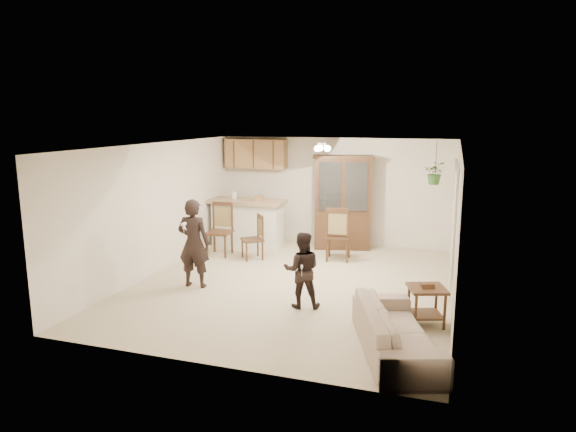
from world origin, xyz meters
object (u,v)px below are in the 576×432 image
(adult, at_px, (193,237))
(chair_bar, at_px, (220,241))
(china_hutch, at_px, (343,203))
(chair_hutch_left, at_px, (252,247))
(child, at_px, (302,266))
(side_table, at_px, (426,305))
(sofa, at_px, (396,325))
(chair_hutch_right, at_px, (338,245))

(adult, bearing_deg, chair_bar, -80.61)
(china_hutch, relative_size, chair_hutch_left, 2.25)
(child, xyz_separation_m, side_table, (1.92, -0.11, -0.38))
(sofa, xyz_separation_m, adult, (-3.70, 1.54, 0.53))
(sofa, xyz_separation_m, side_table, (0.32, 1.05, -0.07))
(side_table, distance_m, chair_hutch_left, 4.46)
(chair_hutch_right, bearing_deg, chair_bar, 3.32)
(child, bearing_deg, chair_hutch_right, -104.94)
(child, height_order, side_table, child)
(adult, height_order, chair_hutch_left, adult)
(child, xyz_separation_m, chair_hutch_left, (-1.79, 2.35, -0.41))
(adult, relative_size, side_table, 2.75)
(child, bearing_deg, chair_bar, -58.93)
(chair_hutch_right, bearing_deg, adult, 44.14)
(china_hutch, distance_m, side_table, 4.54)
(chair_hutch_left, bearing_deg, side_table, 18.73)
(side_table, bearing_deg, chair_hutch_left, 146.40)
(sofa, xyz_separation_m, china_hutch, (-1.77, 5.01, 0.69))
(adult, bearing_deg, side_table, 169.18)
(adult, height_order, chair_hutch_right, adult)
(chair_bar, height_order, chair_hutch_right, chair_hutch_right)
(chair_bar, bearing_deg, chair_hutch_left, -8.63)
(china_hutch, height_order, side_table, china_hutch)
(adult, distance_m, chair_bar, 2.19)
(sofa, distance_m, chair_hutch_right, 4.34)
(china_hutch, relative_size, side_table, 3.25)
(side_table, bearing_deg, chair_hutch_right, 123.52)
(chair_hutch_right, bearing_deg, child, 84.66)
(adult, height_order, china_hutch, china_hutch)
(child, relative_size, side_table, 2.06)
(child, distance_m, chair_bar, 3.56)
(chair_bar, bearing_deg, child, -46.66)
(adult, xyz_separation_m, china_hutch, (1.93, 3.48, 0.15))
(china_hutch, bearing_deg, adult, -132.01)
(adult, xyz_separation_m, child, (2.10, -0.37, -0.22))
(chair_hutch_right, bearing_deg, side_table, 117.32)
(child, relative_size, chair_bar, 1.19)
(china_hutch, bearing_deg, child, -100.43)
(chair_hutch_left, xyz_separation_m, chair_hutch_right, (1.75, 0.50, 0.06))
(chair_bar, bearing_deg, china_hutch, 26.97)
(chair_hutch_left, bearing_deg, sofa, 6.25)
(side_table, distance_m, chair_hutch_right, 3.56)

